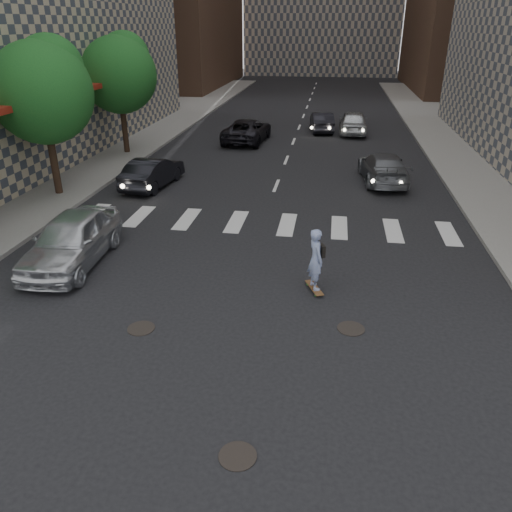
{
  "coord_description": "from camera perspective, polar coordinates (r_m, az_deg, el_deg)",
  "views": [
    {
      "loc": [
        2.52,
        -8.97,
        7.08
      ],
      "look_at": [
        0.66,
        3.23,
        1.3
      ],
      "focal_mm": 35.0,
      "sensor_mm": 36.0,
      "label": 1
    }
  ],
  "objects": [
    {
      "name": "tree_c",
      "position": [
        30.65,
        -15.27,
        19.72
      ],
      "size": [
        4.2,
        4.2,
        6.6
      ],
      "color": "#382619",
      "rests_on": "sidewalk_left"
    },
    {
      "name": "ground",
      "position": [
        11.7,
        -5.72,
        -12.28
      ],
      "size": [
        160.0,
        160.0,
        0.0
      ],
      "primitive_type": "plane",
      "color": "black",
      "rests_on": "ground"
    },
    {
      "name": "traffic_car_b",
      "position": [
        25.36,
        14.33,
        9.75
      ],
      "size": [
        2.39,
        4.99,
        1.4
      ],
      "primitive_type": "imported",
      "rotation": [
        0.0,
        0.0,
        3.23
      ],
      "color": "slate",
      "rests_on": "ground"
    },
    {
      "name": "skateboarder",
      "position": [
        14.22,
        6.87,
        -0.37
      ],
      "size": [
        0.66,
        0.98,
        1.92
      ],
      "rotation": [
        0.0,
        0.0,
        0.41
      ],
      "color": "brown",
      "rests_on": "ground"
    },
    {
      "name": "manhole_a",
      "position": [
        9.67,
        -2.11,
        -21.87
      ],
      "size": [
        0.7,
        0.7,
        0.02
      ],
      "primitive_type": "cylinder",
      "color": "black",
      "rests_on": "ground"
    },
    {
      "name": "traffic_car_c",
      "position": [
        33.5,
        -1.03,
        14.16
      ],
      "size": [
        2.8,
        5.43,
        1.46
      ],
      "primitive_type": "imported",
      "rotation": [
        0.0,
        0.0,
        3.07
      ],
      "color": "black",
      "rests_on": "ground"
    },
    {
      "name": "manhole_b",
      "position": [
        13.19,
        -13.0,
        -8.06
      ],
      "size": [
        0.7,
        0.7,
        0.02
      ],
      "primitive_type": "cylinder",
      "color": "black",
      "rests_on": "ground"
    },
    {
      "name": "tree_b",
      "position": [
        23.53,
        -23.07,
        17.28
      ],
      "size": [
        4.2,
        4.2,
        6.6
      ],
      "color": "#382619",
      "rests_on": "sidewalk_left"
    },
    {
      "name": "sidewalk_left",
      "position": [
        34.33,
        -21.74,
        11.58
      ],
      "size": [
        13.0,
        80.0,
        0.15
      ],
      "primitive_type": "cube",
      "color": "gray",
      "rests_on": "ground"
    },
    {
      "name": "traffic_car_d",
      "position": [
        36.75,
        11.03,
        14.81
      ],
      "size": [
        1.89,
        4.7,
        1.6
      ],
      "primitive_type": "imported",
      "rotation": [
        0.0,
        0.0,
        3.14
      ],
      "color": "#B9BDC1",
      "rests_on": "ground"
    },
    {
      "name": "silver_sedan",
      "position": [
        16.95,
        -20.33,
        1.76
      ],
      "size": [
        2.13,
        4.86,
        1.63
      ],
      "primitive_type": "imported",
      "rotation": [
        0.0,
        0.0,
        0.04
      ],
      "color": "silver",
      "rests_on": "ground"
    },
    {
      "name": "traffic_car_e",
      "position": [
        37.22,
        7.51,
        14.98
      ],
      "size": [
        1.94,
        4.27,
        1.36
      ],
      "primitive_type": "imported",
      "rotation": [
        0.0,
        0.0,
        3.27
      ],
      "color": "black",
      "rests_on": "ground"
    },
    {
      "name": "manhole_c",
      "position": [
        13.07,
        10.79,
        -8.15
      ],
      "size": [
        0.7,
        0.7,
        0.02
      ],
      "primitive_type": "cylinder",
      "color": "black",
      "rests_on": "ground"
    },
    {
      "name": "traffic_car_a",
      "position": [
        24.34,
        -11.73,
        9.35
      ],
      "size": [
        1.97,
        4.34,
        1.38
      ],
      "primitive_type": "imported",
      "rotation": [
        0.0,
        0.0,
        3.02
      ],
      "color": "black",
      "rests_on": "ground"
    }
  ]
}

